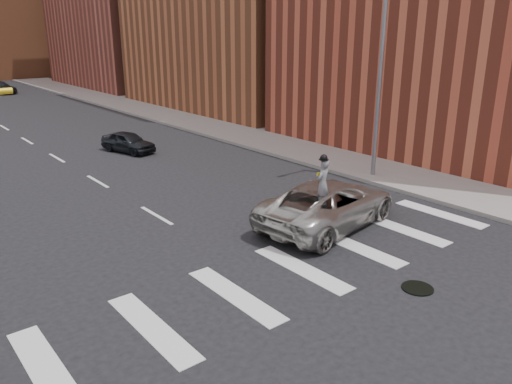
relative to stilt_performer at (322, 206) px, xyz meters
The scene contains 8 objects.
ground_plane 4.35m from the stilt_performer, 146.33° to the right, with size 160.00×160.00×0.00m, color black.
sidewalk_right 24.43m from the stilt_performer, 68.32° to the left, with size 5.00×90.00×0.18m, color gray.
manhole 4.51m from the stilt_performer, 96.37° to the right, with size 0.90×0.90×0.04m, color black.
building_far 55.60m from the stilt_performer, 70.29° to the left, with size 16.00×22.00×20.00m, color #964637.
streetlight 9.07m from the stilt_performer, 26.39° to the left, with size 2.05×0.20×9.00m.
stilt_performer is the anchor object (origin of this frame).
suv_crossing 1.31m from the stilt_performer, 32.59° to the left, with size 2.87×6.23×1.73m, color #A9A79F.
car_near 16.47m from the stilt_performer, 88.55° to the left, with size 1.47×3.65×1.24m, color black.
Camera 1 is at (-8.59, -8.99, 7.08)m, focal length 35.00 mm.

